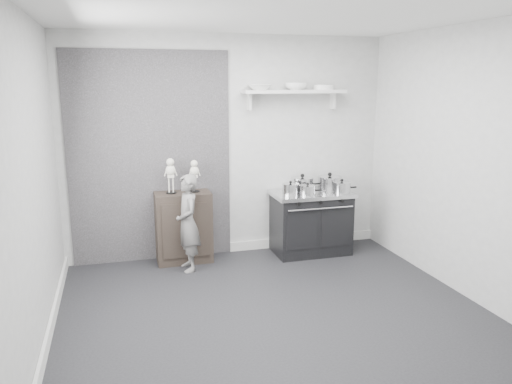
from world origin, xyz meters
The scene contains 16 objects.
ground centered at (0.00, 0.00, 0.00)m, with size 4.00×4.00×0.00m, color black.
room_shell centered at (-0.09, 0.15, 1.64)m, with size 4.02×3.62×2.71m.
wall_shelf centered at (0.80, 1.68, 2.01)m, with size 1.30×0.26×0.24m.
stove centered at (0.98, 1.48, 0.40)m, with size 0.99×0.62×0.79m.
side_cabinet centered at (-0.61, 1.61, 0.43)m, with size 0.66×0.38×0.85m, color black.
child centered at (-0.60, 1.30, 0.56)m, with size 0.41×0.27×1.13m, color slate.
pot_front_left centered at (0.68, 1.41, 0.86)m, with size 0.29×0.20×0.17m.
pot_back_left centered at (0.90, 1.59, 0.87)m, with size 0.37×0.28×0.22m.
pot_back_right centered at (1.27, 1.57, 0.88)m, with size 0.39×0.30×0.22m.
pot_front_right centered at (1.32, 1.33, 0.86)m, with size 0.31×0.22×0.18m.
pot_front_center centered at (0.86, 1.32, 0.85)m, with size 0.29×0.20×0.16m.
skeleton_full centered at (-0.74, 1.61, 1.09)m, with size 0.13×0.09×0.48m, color silver, non-canonical shape.
skeleton_torso centered at (-0.46, 1.61, 1.07)m, with size 0.12×0.08×0.44m, color silver, non-canonical shape.
bowl_large centered at (0.36, 1.67, 2.07)m, with size 0.28×0.28×0.07m, color white.
bowl_small centered at (0.82, 1.67, 2.08)m, with size 0.27×0.27×0.08m, color white.
plate_stack centered at (1.19, 1.67, 2.07)m, with size 0.26×0.26×0.06m, color white.
Camera 1 is at (-1.35, -4.18, 2.14)m, focal length 35.00 mm.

